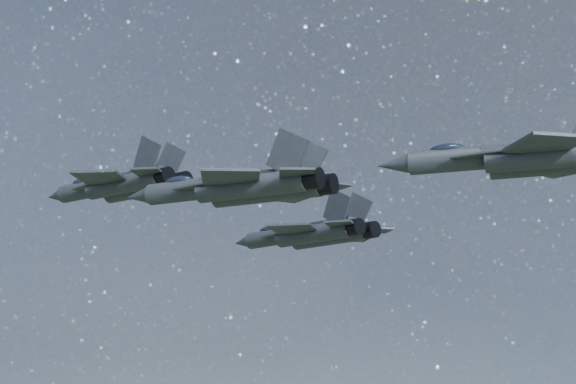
% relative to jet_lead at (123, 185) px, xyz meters
% --- Properties ---
extents(jet_lead, '(16.71, 11.30, 4.21)m').
position_rel_jet_lead_xyz_m(jet_lead, '(0.00, 0.00, 0.00)').
color(jet_lead, '#2C3338').
extents(jet_left, '(18.63, 12.31, 4.76)m').
position_rel_jet_lead_xyz_m(jet_left, '(8.11, 19.96, -1.44)').
color(jet_left, '#2C3338').
extents(jet_right, '(17.06, 11.96, 4.30)m').
position_rel_jet_lead_xyz_m(jet_right, '(13.86, -6.73, -2.64)').
color(jet_right, '#2C3338').
extents(jet_slot, '(19.73, 13.96, 5.00)m').
position_rel_jet_lead_xyz_m(jet_slot, '(31.34, 4.46, 0.26)').
color(jet_slot, '#2C3338').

